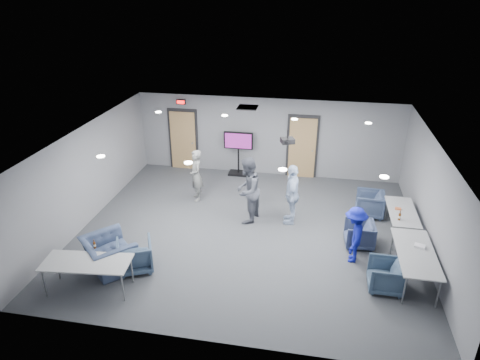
% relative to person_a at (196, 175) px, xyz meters
% --- Properties ---
extents(floor, '(9.00, 9.00, 0.00)m').
position_rel_person_a_xyz_m(floor, '(1.88, -1.61, -0.81)').
color(floor, '#3E4146').
rests_on(floor, ground).
extents(ceiling, '(9.00, 9.00, 0.00)m').
position_rel_person_a_xyz_m(ceiling, '(1.88, -1.61, 1.89)').
color(ceiling, white).
rests_on(ceiling, wall_back).
extents(wall_back, '(9.00, 0.02, 2.70)m').
position_rel_person_a_xyz_m(wall_back, '(1.88, 2.39, 0.54)').
color(wall_back, gray).
rests_on(wall_back, floor).
extents(wall_front, '(9.00, 0.02, 2.70)m').
position_rel_person_a_xyz_m(wall_front, '(1.88, -5.61, 0.54)').
color(wall_front, gray).
rests_on(wall_front, floor).
extents(wall_left, '(0.02, 8.00, 2.70)m').
position_rel_person_a_xyz_m(wall_left, '(-2.62, -1.61, 0.54)').
color(wall_left, gray).
rests_on(wall_left, floor).
extents(wall_right, '(0.02, 8.00, 2.70)m').
position_rel_person_a_xyz_m(wall_right, '(6.38, -1.61, 0.54)').
color(wall_right, gray).
rests_on(wall_right, floor).
extents(door_left, '(1.06, 0.17, 2.24)m').
position_rel_person_a_xyz_m(door_left, '(-1.12, 2.34, 0.26)').
color(door_left, black).
rests_on(door_left, wall_back).
extents(door_right, '(1.06, 0.17, 2.24)m').
position_rel_person_a_xyz_m(door_right, '(3.08, 2.34, 0.26)').
color(door_right, black).
rests_on(door_right, wall_back).
extents(exit_sign, '(0.32, 0.08, 0.16)m').
position_rel_person_a_xyz_m(exit_sign, '(-1.12, 2.32, 1.64)').
color(exit_sign, black).
rests_on(exit_sign, wall_back).
extents(hvac_diffuser, '(0.60, 0.60, 0.03)m').
position_rel_person_a_xyz_m(hvac_diffuser, '(1.38, 1.19, 1.88)').
color(hvac_diffuser, black).
rests_on(hvac_diffuser, ceiling).
extents(downlights, '(6.18, 3.78, 0.02)m').
position_rel_person_a_xyz_m(downlights, '(1.88, -1.61, 1.88)').
color(downlights, white).
rests_on(downlights, ceiling).
extents(person_a, '(0.62, 0.70, 1.62)m').
position_rel_person_a_xyz_m(person_a, '(0.00, 0.00, 0.00)').
color(person_a, gray).
rests_on(person_a, floor).
extents(person_b, '(0.89, 1.05, 1.90)m').
position_rel_person_a_xyz_m(person_b, '(1.76, -1.01, 0.14)').
color(person_b, '#505460').
rests_on(person_b, floor).
extents(person_c, '(0.47, 1.04, 1.73)m').
position_rel_person_a_xyz_m(person_c, '(2.98, -0.85, 0.06)').
color(person_c, silver).
rests_on(person_c, floor).
extents(person_d, '(0.65, 0.99, 1.42)m').
position_rel_person_a_xyz_m(person_d, '(4.58, -2.43, -0.10)').
color(person_d, '#161D94').
rests_on(person_d, floor).
extents(chair_right_a, '(0.83, 0.81, 0.72)m').
position_rel_person_a_xyz_m(chair_right_a, '(5.18, -0.05, -0.45)').
color(chair_right_a, '#36435E').
rests_on(chair_right_a, floor).
extents(chair_right_b, '(0.77, 0.75, 0.66)m').
position_rel_person_a_xyz_m(chair_right_b, '(4.78, -1.74, -0.48)').
color(chair_right_b, '#343E5A').
rests_on(chair_right_b, floor).
extents(chair_right_c, '(0.76, 0.74, 0.68)m').
position_rel_person_a_xyz_m(chair_right_c, '(5.23, -3.40, -0.47)').
color(chair_right_c, '#384B62').
rests_on(chair_right_c, floor).
extents(chair_front_a, '(1.06, 1.07, 0.74)m').
position_rel_person_a_xyz_m(chair_front_a, '(-0.45, -3.72, -0.44)').
color(chair_front_a, '#3D516A').
rests_on(chair_front_a, floor).
extents(chair_front_b, '(1.57, 1.56, 0.77)m').
position_rel_person_a_xyz_m(chair_front_b, '(-1.06, -3.80, -0.42)').
color(chair_front_b, '#3A4865').
rests_on(chair_front_b, floor).
extents(table_right_a, '(0.70, 1.69, 0.73)m').
position_rel_person_a_xyz_m(table_right_a, '(5.88, -1.05, -0.13)').
color(table_right_a, '#A2A4A6').
rests_on(table_right_a, floor).
extents(table_right_b, '(0.82, 1.98, 0.73)m').
position_rel_person_a_xyz_m(table_right_b, '(5.88, -2.95, -0.12)').
color(table_right_b, '#A2A4A6').
rests_on(table_right_b, floor).
extents(table_front_left, '(1.94, 0.97, 0.73)m').
position_rel_person_a_xyz_m(table_front_left, '(-1.13, -4.61, -0.12)').
color(table_front_left, '#A2A4A6').
rests_on(table_front_left, floor).
extents(bottle_front, '(0.06, 0.06, 0.22)m').
position_rel_person_a_xyz_m(bottle_front, '(-1.20, -4.10, 0.00)').
color(bottle_front, '#603210').
rests_on(bottle_front, table_front_left).
extents(bottle_right, '(0.07, 0.07, 0.26)m').
position_rel_person_a_xyz_m(bottle_right, '(5.72, -1.54, 0.02)').
color(bottle_right, '#603210').
rests_on(bottle_right, table_right_a).
extents(snack_box, '(0.17, 0.13, 0.04)m').
position_rel_person_a_xyz_m(snack_box, '(5.78, -0.96, -0.06)').
color(snack_box, '#CE6133').
rests_on(snack_box, table_right_a).
extents(wrapper, '(0.27, 0.22, 0.05)m').
position_rel_person_a_xyz_m(wrapper, '(5.99, -2.72, -0.05)').
color(wrapper, white).
rests_on(wrapper, table_right_b).
extents(tv_stand, '(1.01, 0.48, 1.55)m').
position_rel_person_a_xyz_m(tv_stand, '(0.91, 2.13, 0.07)').
color(tv_stand, black).
rests_on(tv_stand, floor).
extents(projector, '(0.42, 0.39, 0.36)m').
position_rel_person_a_xyz_m(projector, '(2.78, -0.83, 1.60)').
color(projector, black).
rests_on(projector, ceiling).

